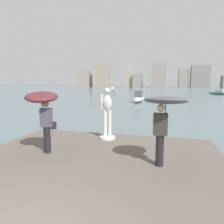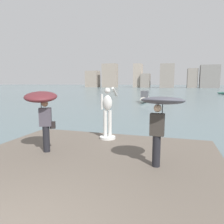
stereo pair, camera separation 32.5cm
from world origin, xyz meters
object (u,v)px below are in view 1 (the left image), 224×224
boat_leftward (139,98)px  onlooker_right (164,110)px  boat_far (219,93)px  onlooker_left (43,104)px  statue_white_figure (107,115)px

boat_leftward → onlooker_right: bearing=-81.3°
boat_far → boat_leftward: (-15.27, -22.71, 0.12)m
onlooker_left → boat_far: bearing=71.2°
onlooker_right → boat_leftward: bearing=98.7°
boat_far → boat_leftward: size_ratio=0.88×
statue_white_figure → boat_leftward: statue_white_figure is taller
onlooker_right → onlooker_left: bearing=177.5°
boat_leftward → onlooker_left: bearing=-90.7°
boat_far → statue_white_figure: bearing=-107.9°
statue_white_figure → onlooker_left: bearing=-125.6°
boat_far → boat_leftward: boat_leftward is taller
statue_white_figure → boat_far: statue_white_figure is taller
onlooker_right → boat_far: 47.23m
statue_white_figure → onlooker_right: size_ratio=1.07×
onlooker_left → boat_leftward: 22.90m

